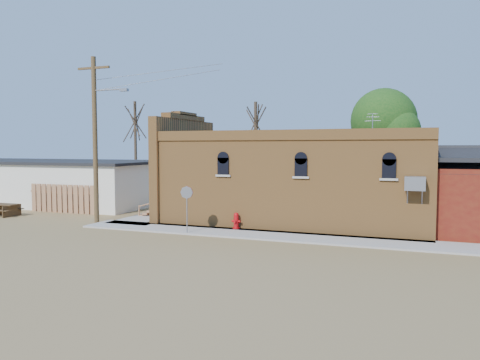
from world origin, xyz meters
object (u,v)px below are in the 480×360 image
(brick_bar, at_px, (291,180))
(stop_sign, at_px, (187,197))
(utility_pole, at_px, (96,136))
(fire_hydrant, at_px, (236,221))
(trash_barrel, at_px, (181,207))
(picnic_table, at_px, (4,208))

(brick_bar, bearing_deg, stop_sign, -124.00)
(utility_pole, xyz_separation_m, stop_sign, (6.08, -1.20, -2.98))
(fire_hydrant, height_order, trash_barrel, fire_hydrant)
(fire_hydrant, bearing_deg, picnic_table, -174.16)
(stop_sign, distance_m, picnic_table, 13.21)
(utility_pole, xyz_separation_m, picnic_table, (-6.99, 0.24, -4.29))
(fire_hydrant, xyz_separation_m, stop_sign, (-1.83, -1.80, 1.31))
(utility_pole, height_order, picnic_table, utility_pole)
(brick_bar, relative_size, fire_hydrant, 20.20)
(utility_pole, relative_size, picnic_table, 5.06)
(fire_hydrant, bearing_deg, trash_barrel, 147.57)
(fire_hydrant, height_order, picnic_table, fire_hydrant)
(utility_pole, distance_m, stop_sign, 6.88)
(brick_bar, distance_m, fire_hydrant, 4.55)
(utility_pole, relative_size, stop_sign, 4.03)
(picnic_table, bearing_deg, fire_hydrant, 1.38)
(trash_barrel, distance_m, picnic_table, 10.68)
(stop_sign, bearing_deg, fire_hydrant, 55.46)
(stop_sign, relative_size, trash_barrel, 2.93)
(stop_sign, bearing_deg, utility_pole, 179.81)
(brick_bar, xyz_separation_m, utility_pole, (-9.79, -4.29, 2.43))
(utility_pole, xyz_separation_m, trash_barrel, (2.84, 4.40, -4.31))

